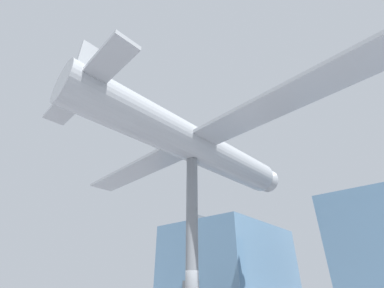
% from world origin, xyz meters
% --- Properties ---
extents(glass_pavilion_left, '(9.59, 12.46, 8.03)m').
position_xyz_m(glass_pavilion_left, '(-8.02, 15.29, 3.72)').
color(glass_pavilion_left, slate).
rests_on(glass_pavilion_left, ground_plane).
extents(support_pylon_central, '(0.58, 0.58, 7.96)m').
position_xyz_m(support_pylon_central, '(0.00, 0.00, 3.98)').
color(support_pylon_central, slate).
rests_on(support_pylon_central, ground_plane).
extents(suspended_airplane, '(21.15, 16.04, 3.58)m').
position_xyz_m(suspended_airplane, '(0.01, 0.19, 8.98)').
color(suspended_airplane, '#93999E').
rests_on(suspended_airplane, support_pylon_central).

